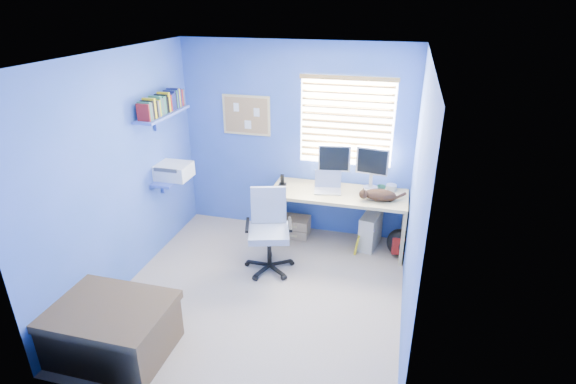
% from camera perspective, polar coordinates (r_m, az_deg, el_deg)
% --- Properties ---
extents(floor, '(3.00, 3.20, 0.00)m').
position_cam_1_polar(floor, '(5.02, -3.62, -12.76)').
color(floor, '#C5AE97').
rests_on(floor, ground).
extents(ceiling, '(3.00, 3.20, 0.00)m').
position_cam_1_polar(ceiling, '(4.06, -4.56, 16.88)').
color(ceiling, white).
rests_on(ceiling, wall_back).
extents(wall_back, '(3.00, 0.01, 2.50)m').
position_cam_1_polar(wall_back, '(5.83, 0.93, 6.51)').
color(wall_back, '#345DB6').
rests_on(wall_back, ground).
extents(wall_front, '(3.00, 0.01, 2.50)m').
position_cam_1_polar(wall_front, '(3.10, -13.53, -10.97)').
color(wall_front, '#345DB6').
rests_on(wall_front, ground).
extents(wall_left, '(0.01, 3.20, 2.50)m').
position_cam_1_polar(wall_left, '(5.04, -20.44, 2.14)').
color(wall_left, '#345DB6').
rests_on(wall_left, ground).
extents(wall_right, '(0.01, 3.20, 2.50)m').
position_cam_1_polar(wall_right, '(4.19, 15.82, -1.61)').
color(wall_right, '#345DB6').
rests_on(wall_right, ground).
extents(desk, '(1.68, 0.65, 0.74)m').
position_cam_1_polar(desk, '(5.74, 6.28, -3.43)').
color(desk, tan).
rests_on(desk, floor).
extents(laptop, '(0.37, 0.31, 0.22)m').
position_cam_1_polar(laptop, '(5.55, 5.08, 1.11)').
color(laptop, silver).
rests_on(laptop, desk).
extents(monitor_left, '(0.41, 0.18, 0.54)m').
position_cam_1_polar(monitor_left, '(5.69, 5.89, 3.36)').
color(monitor_left, silver).
rests_on(monitor_left, desk).
extents(monitor_right, '(0.41, 0.18, 0.54)m').
position_cam_1_polar(monitor_right, '(5.66, 10.59, 2.96)').
color(monitor_right, silver).
rests_on(monitor_right, desk).
extents(phone, '(0.10, 0.12, 0.17)m').
position_cam_1_polar(phone, '(5.67, -0.72, 1.44)').
color(phone, black).
rests_on(phone, desk).
extents(mug, '(0.10, 0.09, 0.10)m').
position_cam_1_polar(mug, '(5.62, 11.76, 0.31)').
color(mug, '#2B684C').
rests_on(mug, desk).
extents(cd_spindle, '(0.13, 0.13, 0.07)m').
position_cam_1_polar(cd_spindle, '(5.75, 12.99, 0.58)').
color(cd_spindle, silver).
rests_on(cd_spindle, desk).
extents(cat, '(0.42, 0.30, 0.14)m').
position_cam_1_polar(cat, '(5.43, 11.62, -0.36)').
color(cat, black).
rests_on(cat, desk).
extents(tower_pc, '(0.28, 0.47, 0.45)m').
position_cam_1_polar(tower_pc, '(5.84, 10.42, -4.79)').
color(tower_pc, beige).
rests_on(tower_pc, floor).
extents(drawer_boxes, '(0.35, 0.28, 0.27)m').
position_cam_1_polar(drawer_boxes, '(6.03, 1.03, -4.41)').
color(drawer_boxes, tan).
rests_on(drawer_boxes, floor).
extents(yellow_book, '(0.03, 0.17, 0.24)m').
position_cam_1_polar(yellow_book, '(5.73, 8.77, -6.50)').
color(yellow_book, yellow).
rests_on(yellow_book, floor).
extents(backpack, '(0.36, 0.32, 0.36)m').
position_cam_1_polar(backpack, '(5.74, 13.95, -6.23)').
color(backpack, black).
rests_on(backpack, floor).
extents(bed_corner, '(1.03, 0.73, 0.49)m').
position_cam_1_polar(bed_corner, '(4.48, -21.60, -15.87)').
color(bed_corner, brown).
rests_on(bed_corner, floor).
extents(office_chair, '(0.69, 0.69, 0.96)m').
position_cam_1_polar(office_chair, '(5.26, -2.41, -6.18)').
color(office_chair, black).
rests_on(office_chair, floor).
extents(window_blinds, '(1.15, 0.05, 1.10)m').
position_cam_1_polar(window_blinds, '(5.61, 7.42, 8.79)').
color(window_blinds, white).
rests_on(window_blinds, ground).
extents(corkboard, '(0.64, 0.02, 0.52)m').
position_cam_1_polar(corkboard, '(5.91, -5.31, 9.68)').
color(corkboard, tan).
rests_on(corkboard, ground).
extents(wall_shelves, '(0.42, 0.90, 1.05)m').
position_cam_1_polar(wall_shelves, '(5.51, -15.15, 6.62)').
color(wall_shelves, '#465EC4').
rests_on(wall_shelves, ground).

